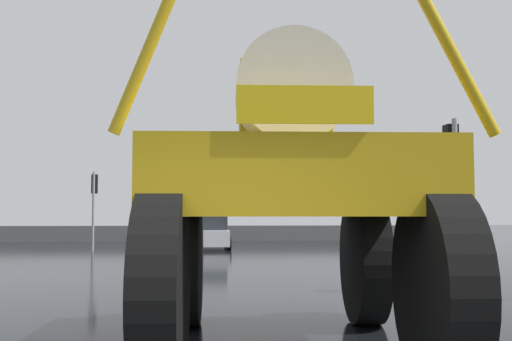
{
  "coord_description": "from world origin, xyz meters",
  "views": [
    {
      "loc": [
        -0.03,
        -3.68,
        1.69
      ],
      "look_at": [
        0.75,
        5.77,
        2.31
      ],
      "focal_mm": 44.42,
      "sensor_mm": 36.0,
      "label": 1
    }
  ],
  "objects_px": {
    "traffic_signal_near_right": "(452,166)",
    "traffic_signal_far_right": "(143,195)",
    "sedan_ahead": "(209,233)",
    "traffic_signal_far_left": "(94,193)",
    "oversize_sprayer": "(286,196)"
  },
  "relations": [
    {
      "from": "traffic_signal_near_right",
      "to": "traffic_signal_far_right",
      "type": "xyz_separation_m",
      "value": [
        -7.87,
        15.52,
        -0.22
      ]
    },
    {
      "from": "sedan_ahead",
      "to": "traffic_signal_far_left",
      "type": "distance_m",
      "value": 5.53
    },
    {
      "from": "oversize_sprayer",
      "to": "traffic_signal_far_right",
      "type": "distance_m",
      "value": 20.84
    },
    {
      "from": "oversize_sprayer",
      "to": "sedan_ahead",
      "type": "bearing_deg",
      "value": 4.33
    },
    {
      "from": "oversize_sprayer",
      "to": "traffic_signal_near_right",
      "type": "xyz_separation_m",
      "value": [
        4.16,
        4.98,
        0.76
      ]
    },
    {
      "from": "oversize_sprayer",
      "to": "traffic_signal_near_right",
      "type": "height_order",
      "value": "oversize_sprayer"
    },
    {
      "from": "traffic_signal_far_right",
      "to": "oversize_sprayer",
      "type": "bearing_deg",
      "value": -79.75
    },
    {
      "from": "oversize_sprayer",
      "to": "traffic_signal_far_left",
      "type": "relative_size",
      "value": 1.58
    },
    {
      "from": "sedan_ahead",
      "to": "traffic_signal_near_right",
      "type": "height_order",
      "value": "traffic_signal_near_right"
    },
    {
      "from": "sedan_ahead",
      "to": "traffic_signal_far_right",
      "type": "bearing_deg",
      "value": 111.5
    },
    {
      "from": "oversize_sprayer",
      "to": "traffic_signal_far_right",
      "type": "xyz_separation_m",
      "value": [
        -3.71,
        20.5,
        0.54
      ]
    },
    {
      "from": "traffic_signal_near_right",
      "to": "traffic_signal_far_right",
      "type": "height_order",
      "value": "traffic_signal_near_right"
    },
    {
      "from": "oversize_sprayer",
      "to": "traffic_signal_near_right",
      "type": "relative_size",
      "value": 1.5
    },
    {
      "from": "traffic_signal_far_left",
      "to": "oversize_sprayer",
      "type": "bearing_deg",
      "value": -74.07
    },
    {
      "from": "traffic_signal_near_right",
      "to": "traffic_signal_far_right",
      "type": "relative_size",
      "value": 1.09
    }
  ]
}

